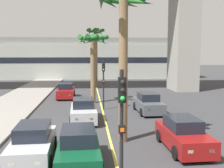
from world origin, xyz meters
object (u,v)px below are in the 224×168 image
object	(u,v)px
car_queue_second	(183,135)
palm_tree_near_median	(123,21)
car_queue_fifth	(66,91)
palm_tree_mid_median	(96,44)
car_queue_sixth	(83,111)
traffic_light_median_near	(122,119)
palm_tree_far_median	(93,48)
car_queue_fourth	(148,104)
car_queue_third	(33,143)
traffic_light_median_far	(103,77)
car_queue_front	(78,149)

from	to	relation	value
car_queue_second	palm_tree_near_median	distance (m)	6.42
car_queue_fifth	palm_tree_mid_median	bearing A→B (deg)	70.29
car_queue_fifth	car_queue_sixth	world-z (taller)	same
car_queue_second	traffic_light_median_near	xyz separation A→B (m)	(-3.60, -4.65, 1.99)
car_queue_sixth	palm_tree_far_median	xyz separation A→B (m)	(0.80, 7.04, 4.46)
car_queue_fourth	traffic_light_median_near	size ratio (longest dim) A/B	0.99
car_queue_third	car_queue_fifth	bearing A→B (deg)	89.66
traffic_light_median_near	palm_tree_mid_median	bearing A→B (deg)	89.85
car_queue_fifth	traffic_light_median_near	size ratio (longest dim) A/B	0.99
car_queue_third	palm_tree_mid_median	bearing A→B (deg)	82.41
traffic_light_median_far	palm_tree_mid_median	world-z (taller)	palm_tree_mid_median
car_queue_third	car_queue_fourth	size ratio (longest dim) A/B	1.00
car_queue_sixth	palm_tree_near_median	distance (m)	7.58
palm_tree_far_median	traffic_light_median_near	bearing A→B (deg)	-88.21
car_queue_second	car_queue_fourth	distance (m)	8.44
car_queue_front	car_queue_third	bearing A→B (deg)	156.95
traffic_light_median_far	car_queue_fifth	bearing A→B (deg)	119.48
traffic_light_median_near	palm_tree_mid_median	size ratio (longest dim) A/B	0.51
car_queue_fifth	car_queue_fourth	bearing A→B (deg)	-47.88
car_queue_fourth	traffic_light_median_near	distance (m)	13.76
car_queue_front	car_queue_fourth	bearing A→B (deg)	62.67
car_queue_third	car_queue_fourth	bearing A→B (deg)	51.79
car_queue_fifth	car_queue_third	bearing A→B (deg)	-90.34
car_queue_fifth	traffic_light_median_far	bearing A→B (deg)	-60.52
palm_tree_mid_median	car_queue_second	bearing A→B (deg)	-82.25
car_queue_front	traffic_light_median_far	xyz separation A→B (m)	(1.69, 11.44, 1.99)
car_queue_sixth	palm_tree_mid_median	xyz separation A→B (m)	(1.44, 19.78, 5.26)
car_queue_fifth	palm_tree_far_median	xyz separation A→B (m)	(2.80, -3.14, 4.46)
palm_tree_mid_median	car_queue_fourth	bearing A→B (deg)	-78.18
car_queue_fourth	palm_tree_near_median	distance (m)	9.41
car_queue_second	palm_tree_near_median	bearing A→B (deg)	152.58
traffic_light_median_near	car_queue_third	bearing A→B (deg)	131.18
traffic_light_median_far	palm_tree_near_median	xyz separation A→B (m)	(0.54, -8.43, 3.60)
car_queue_second	traffic_light_median_near	bearing A→B (deg)	-127.75
traffic_light_median_far	car_queue_sixth	bearing A→B (deg)	-113.16
traffic_light_median_far	palm_tree_near_median	size ratio (longest dim) A/B	0.52
car_queue_front	palm_tree_near_median	bearing A→B (deg)	53.42
car_queue_second	car_queue_sixth	bearing A→B (deg)	129.09
palm_tree_far_median	car_queue_fifth	bearing A→B (deg)	131.74
car_queue_fourth	car_queue_fifth	world-z (taller)	same
car_queue_fifth	palm_tree_far_median	bearing A→B (deg)	-48.26
car_queue_fourth	palm_tree_near_median	size ratio (longest dim) A/B	0.52
car_queue_third	car_queue_fourth	xyz separation A→B (m)	(7.19, 9.14, 0.00)
traffic_light_median_near	palm_tree_far_median	world-z (taller)	palm_tree_far_median
car_queue_sixth	car_queue_front	bearing A→B (deg)	-90.58
car_queue_front	traffic_light_median_far	bearing A→B (deg)	81.58
car_queue_fourth	palm_tree_far_median	size ratio (longest dim) A/B	0.64
car_queue_second	traffic_light_median_far	world-z (taller)	traffic_light_median_far
car_queue_sixth	palm_tree_far_median	distance (m)	8.37
car_queue_fifth	palm_tree_far_median	distance (m)	6.13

